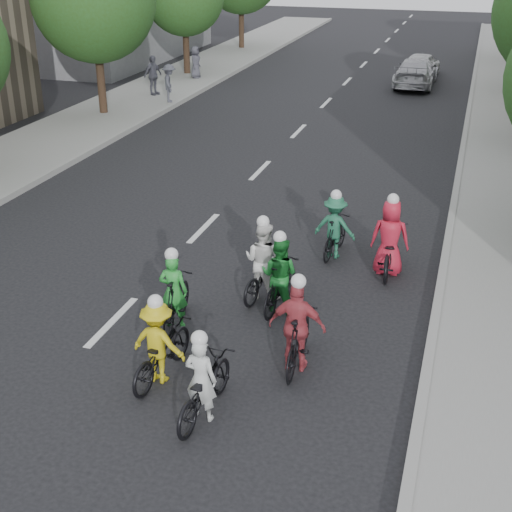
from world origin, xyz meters
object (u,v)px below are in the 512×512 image
at_px(cyclist_6, 264,267).
at_px(follow_car_lead, 416,72).
at_px(cyclist_0, 203,386).
at_px(cyclist_5, 175,297).
at_px(cyclist_1, 280,280).
at_px(spectator_2, 196,62).
at_px(spectator_1, 153,75).
at_px(cyclist_3, 298,333).
at_px(follow_car_trail, 421,64).
at_px(cyclist_2, 160,348).
at_px(spectator_0, 169,83).
at_px(cyclist_4, 390,245).
at_px(cyclist_7, 335,231).

bearing_deg(cyclist_6, follow_car_lead, -82.09).
height_order(cyclist_0, cyclist_5, cyclist_5).
bearing_deg(cyclist_1, spectator_2, -58.54).
height_order(follow_car_lead, spectator_1, spectator_1).
relative_size(cyclist_3, follow_car_trail, 0.50).
distance_m(cyclist_5, follow_car_lead, 24.56).
xyz_separation_m(cyclist_5, follow_car_trail, (2.13, 27.04, 0.03)).
relative_size(cyclist_1, follow_car_lead, 0.39).
xyz_separation_m(cyclist_5, cyclist_6, (1.27, 1.65, 0.05)).
xyz_separation_m(cyclist_1, follow_car_trail, (0.38, 25.85, -0.03)).
height_order(cyclist_2, follow_car_trail, cyclist_2).
bearing_deg(spectator_2, cyclist_5, -161.29).
height_order(cyclist_5, spectator_0, spectator_0).
xyz_separation_m(cyclist_2, spectator_0, (-8.07, 19.00, 0.35)).
bearing_deg(spectator_1, follow_car_lead, -39.82).
relative_size(cyclist_1, cyclist_4, 0.92).
xyz_separation_m(follow_car_lead, spectator_2, (-10.64, -1.85, 0.25)).
relative_size(cyclist_0, cyclist_7, 1.15).
distance_m(cyclist_3, spectator_2, 25.89).
height_order(cyclist_2, cyclist_7, cyclist_7).
distance_m(cyclist_6, cyclist_7, 2.59).
bearing_deg(follow_car_trail, cyclist_7, 96.97).
bearing_deg(spectator_0, cyclist_1, -173.48).
bearing_deg(cyclist_7, cyclist_6, 73.90).
distance_m(follow_car_lead, spectator_2, 10.81).
height_order(cyclist_1, follow_car_trail, cyclist_1).
xyz_separation_m(cyclist_5, follow_car_lead, (2.11, 24.47, 0.08)).
bearing_deg(cyclist_4, spectator_2, -59.73).
relative_size(cyclist_5, follow_car_lead, 0.38).
relative_size(cyclist_1, spectator_0, 1.11).
distance_m(cyclist_2, cyclist_7, 6.07).
relative_size(cyclist_1, spectator_1, 1.03).
relative_size(follow_car_trail, spectator_0, 2.28).
bearing_deg(cyclist_0, spectator_0, -60.92).
distance_m(cyclist_4, cyclist_5, 5.06).
relative_size(cyclist_1, cyclist_2, 0.93).
distance_m(cyclist_3, cyclist_6, 2.74).
relative_size(cyclist_2, cyclist_3, 1.04).
height_order(cyclist_0, cyclist_4, cyclist_4).
bearing_deg(cyclist_1, spectator_1, -52.40).
distance_m(cyclist_7, follow_car_trail, 23.01).
relative_size(follow_car_lead, follow_car_trail, 1.26).
bearing_deg(cyclist_6, cyclist_4, -131.08).
bearing_deg(cyclist_3, cyclist_4, -104.88).
xyz_separation_m(cyclist_6, spectator_0, (-8.87, 15.59, 0.31)).
bearing_deg(spectator_1, cyclist_1, -127.13).
bearing_deg(follow_car_lead, cyclist_7, 91.01).
bearing_deg(cyclist_2, spectator_1, -59.04).
bearing_deg(cyclist_2, cyclist_4, -114.65).
relative_size(cyclist_7, spectator_2, 1.07).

